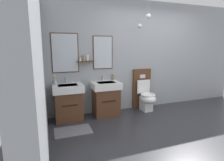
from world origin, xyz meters
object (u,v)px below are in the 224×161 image
at_px(toothbrush_cup, 55,81).
at_px(soap_dispenser, 113,77).
at_px(vanity_sink_left, 68,101).
at_px(vanity_sink_right, 106,98).
at_px(toilet, 145,95).

height_order(toothbrush_cup, soap_dispenser, toothbrush_cup).
relative_size(vanity_sink_left, vanity_sink_right, 1.00).
height_order(toilet, soap_dispenser, toilet).
relative_size(toilet, toothbrush_cup, 4.86).
distance_m(vanity_sink_right, soap_dispenser, 0.53).
bearing_deg(vanity_sink_left, soap_dispenser, 9.29).
bearing_deg(toothbrush_cup, vanity_sink_right, -8.88).
relative_size(toothbrush_cup, soap_dispenser, 1.18).
relative_size(vanity_sink_right, toothbrush_cup, 3.73).
bearing_deg(vanity_sink_left, toothbrush_cup, 144.37).
relative_size(vanity_sink_left, soap_dispenser, 4.41).
height_order(vanity_sink_left, soap_dispenser, soap_dispenser).
xyz_separation_m(vanity_sink_right, toothbrush_cup, (-1.08, 0.17, 0.42)).
bearing_deg(toilet, toothbrush_cup, 175.59).
bearing_deg(vanity_sink_left, toilet, 0.22).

